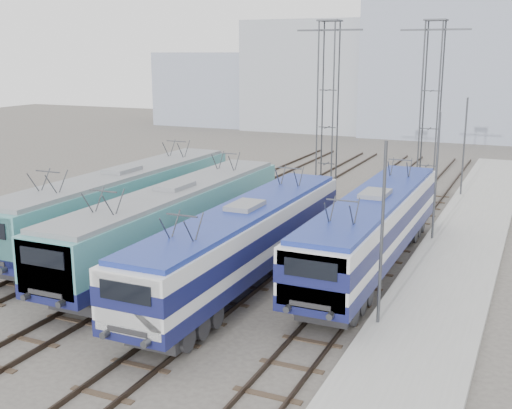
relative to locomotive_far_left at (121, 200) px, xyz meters
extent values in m
plane|color=#514C47|center=(6.75, -7.60, -2.31)|extent=(160.00, 160.00, 0.00)
cube|color=#9E9E99|center=(16.95, 0.40, -2.16)|extent=(4.00, 70.00, 0.30)
cube|color=#15194E|center=(0.00, 0.23, -0.89)|extent=(2.94, 18.58, 0.62)
cube|color=teal|center=(0.00, 0.23, 0.35)|extent=(2.89, 18.58, 1.86)
cube|color=slate|center=(0.00, 0.23, 1.38)|extent=(2.66, 17.84, 0.21)
cube|color=#262628|center=(0.00, -5.97, -1.67)|extent=(2.17, 3.72, 0.70)
cube|color=#262628|center=(0.00, 6.42, -1.67)|extent=(2.17, 3.72, 0.70)
cube|color=#15194E|center=(4.50, -1.82, -0.93)|extent=(2.85, 18.01, 0.60)
cube|color=teal|center=(4.50, -1.82, 0.27)|extent=(2.80, 18.01, 1.80)
cube|color=teal|center=(4.50, -10.48, 0.09)|extent=(2.58, 0.70, 2.04)
cube|color=slate|center=(4.50, -1.82, 1.27)|extent=(2.58, 17.29, 0.20)
cube|color=#262628|center=(4.50, -7.83, -1.68)|extent=(2.10, 3.60, 0.68)
cube|color=#262628|center=(4.50, 4.18, -1.68)|extent=(2.10, 3.60, 0.68)
cube|color=#15194E|center=(9.00, -3.54, -0.98)|extent=(2.74, 17.29, 0.58)
cube|color=silver|center=(9.00, -3.54, 0.18)|extent=(2.69, 17.29, 1.73)
cube|color=#15194E|center=(9.00, -3.54, 0.13)|extent=(2.73, 17.31, 0.67)
cube|color=silver|center=(9.00, -11.85, 0.00)|extent=(2.47, 0.67, 1.96)
cube|color=navy|center=(9.00, -3.54, 1.14)|extent=(2.47, 16.60, 0.19)
cube|color=#262628|center=(9.00, -9.31, -1.70)|extent=(2.02, 3.46, 0.65)
cube|color=#262628|center=(9.00, 2.22, -1.70)|extent=(2.02, 3.46, 0.65)
cube|color=#15194E|center=(13.50, 0.85, -0.96)|extent=(2.77, 17.48, 0.58)
cube|color=silver|center=(13.50, 0.85, 0.20)|extent=(2.72, 17.48, 1.75)
cube|color=#15194E|center=(13.50, 0.85, 0.15)|extent=(2.76, 17.50, 0.68)
cube|color=silver|center=(13.50, -7.55, 0.03)|extent=(2.50, 0.68, 1.98)
cube|color=navy|center=(13.50, 0.85, 1.17)|extent=(2.50, 16.78, 0.19)
cube|color=#262628|center=(13.50, -4.97, -1.69)|extent=(2.04, 3.50, 0.66)
cube|color=#262628|center=(13.50, 6.68, -1.69)|extent=(2.04, 3.50, 0.66)
cylinder|color=#3F4247|center=(6.20, 13.85, 3.69)|extent=(0.10, 0.10, 12.00)
cylinder|color=#3F4247|center=(7.30, 13.85, 3.69)|extent=(0.10, 0.10, 12.00)
cylinder|color=#3F4247|center=(6.20, 14.95, 3.69)|extent=(0.10, 0.10, 12.00)
cylinder|color=#3F4247|center=(7.30, 14.95, 3.69)|extent=(0.10, 0.10, 12.00)
cube|color=#3F4247|center=(6.75, 14.40, 9.09)|extent=(4.50, 0.12, 0.12)
cylinder|color=#3F4247|center=(12.70, 15.85, 3.69)|extent=(0.10, 0.10, 12.00)
cylinder|color=#3F4247|center=(13.80, 15.85, 3.69)|extent=(0.10, 0.10, 12.00)
cylinder|color=#3F4247|center=(12.70, 16.95, 3.69)|extent=(0.10, 0.10, 12.00)
cylinder|color=#3F4247|center=(13.80, 16.95, 3.69)|extent=(0.10, 0.10, 12.00)
cube|color=#3F4247|center=(13.25, 16.40, 9.09)|extent=(4.50, 0.12, 0.12)
cylinder|color=#3F4247|center=(15.35, -5.60, 1.19)|extent=(0.12, 0.12, 7.00)
cylinder|color=#3F4247|center=(15.35, 6.40, 1.19)|extent=(0.12, 0.12, 7.00)
cylinder|color=#3F4247|center=(15.35, 18.40, 1.19)|extent=(0.12, 0.12, 7.00)
cube|color=#A0A7B2|center=(-7.25, 54.40, 4.69)|extent=(18.00, 12.00, 14.00)
cube|color=#939DB4|center=(10.75, 54.40, 6.69)|extent=(22.00, 14.00, 18.00)
cube|color=#939DB4|center=(-23.25, 54.40, 2.69)|extent=(14.00, 10.00, 10.00)
camera|label=1|loc=(20.26, -27.44, 7.62)|focal=45.00mm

